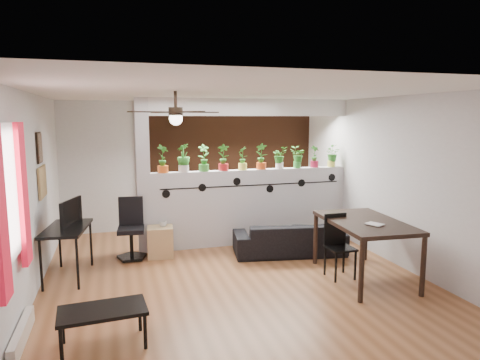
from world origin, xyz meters
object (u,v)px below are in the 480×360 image
object	(u,v)px
potted_plant_8	(315,156)
coffee_table	(103,313)
cup	(163,224)
potted_plant_2	(204,157)
potted_plant_9	(331,155)
sofa	(289,239)
folding_chair	(338,240)
potted_plant_0	(163,158)
potted_plant_5	(261,155)
cube_shelf	(160,242)
potted_plant_6	(280,157)
computer_desk	(67,232)
potted_plant_7	(297,156)
dining_table	(365,227)
office_chair	(131,232)
potted_plant_1	(183,157)
potted_plant_3	(223,156)
potted_plant_4	(243,157)
ceiling_fan	(176,114)

from	to	relation	value
potted_plant_8	coffee_table	bearing A→B (deg)	-141.45
cup	coffee_table	xyz separation A→B (m)	(-0.90, -2.66, -0.20)
potted_plant_2	coffee_table	xyz separation A→B (m)	(-1.66, -3.00, -1.24)
potted_plant_9	sofa	distance (m)	1.93
folding_chair	potted_plant_9	bearing A→B (deg)	64.64
potted_plant_0	potted_plant_8	distance (m)	2.81
potted_plant_5	cube_shelf	size ratio (longest dim) A/B	0.95
potted_plant_6	computer_desk	distance (m)	3.80
computer_desk	potted_plant_7	bearing A→B (deg)	12.97
potted_plant_7	coffee_table	xyz separation A→B (m)	(-3.42, -3.00, -1.21)
computer_desk	dining_table	world-z (taller)	dining_table
potted_plant_0	office_chair	size ratio (longest dim) A/B	0.50
potted_plant_1	dining_table	distance (m)	3.18
potted_plant_3	potted_plant_6	world-z (taller)	potted_plant_3
potted_plant_4	office_chair	world-z (taller)	potted_plant_4
potted_plant_0	potted_plant_7	world-z (taller)	potted_plant_0
potted_plant_2	potted_plant_7	xyz separation A→B (m)	(1.76, -0.00, -0.04)
ceiling_fan	cube_shelf	bearing A→B (deg)	93.49
sofa	cube_shelf	size ratio (longest dim) A/B	3.49
potted_plant_2	potted_plant_0	bearing A→B (deg)	-180.00
dining_table	potted_plant_2	bearing A→B (deg)	131.06
potted_plant_8	coffee_table	distance (m)	4.97
potted_plant_4	sofa	world-z (taller)	potted_plant_4
potted_plant_0	coffee_table	xyz separation A→B (m)	(-0.96, -3.00, -1.25)
potted_plant_6	cube_shelf	xyz separation A→B (m)	(-2.22, -0.34, -1.31)
potted_plant_7	potted_plant_9	xyz separation A→B (m)	(0.70, 0.00, 0.01)
folding_chair	potted_plant_0	bearing A→B (deg)	139.43
computer_desk	folding_chair	xyz separation A→B (m)	(3.72, -1.02, -0.14)
potted_plant_4	potted_plant_9	world-z (taller)	potted_plant_4
ceiling_fan	potted_plant_0	xyz separation A→B (m)	(0.02, 1.80, -0.71)
potted_plant_2	cup	bearing A→B (deg)	-155.93
potted_plant_7	cube_shelf	world-z (taller)	potted_plant_7
potted_plant_8	dining_table	bearing A→B (deg)	-96.79
potted_plant_6	computer_desk	size ratio (longest dim) A/B	0.37
potted_plant_2	dining_table	world-z (taller)	potted_plant_2
cup	dining_table	xyz separation A→B (m)	(2.61, -1.79, 0.21)
potted_plant_2	cube_shelf	world-z (taller)	potted_plant_2
potted_plant_9	coffee_table	xyz separation A→B (m)	(-4.12, -3.00, -1.21)
potted_plant_1	potted_plant_6	size ratio (longest dim) A/B	1.21
potted_plant_0	cup	world-z (taller)	potted_plant_0
cup	coffee_table	size ratio (longest dim) A/B	0.13
computer_desk	folding_chair	size ratio (longest dim) A/B	1.20
potted_plant_0	computer_desk	bearing A→B (deg)	-148.39
potted_plant_4	cup	size ratio (longest dim) A/B	3.62
potted_plant_2	sofa	bearing A→B (deg)	-31.77
potted_plant_6	coffee_table	distance (m)	4.46
potted_plant_4	potted_plant_2	bearing A→B (deg)	180.00
folding_chair	cup	bearing A→B (deg)	145.52
sofa	office_chair	bearing A→B (deg)	-1.81
office_chair	folding_chair	xyz separation A→B (m)	(2.81, -1.64, 0.10)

